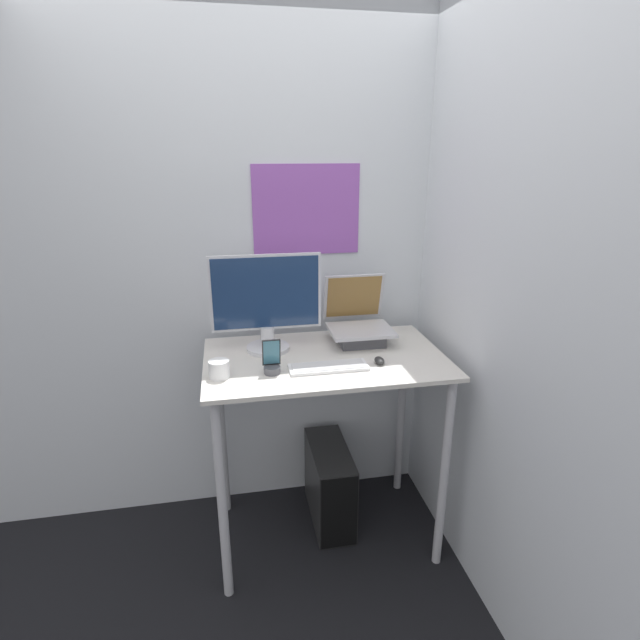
{
  "coord_description": "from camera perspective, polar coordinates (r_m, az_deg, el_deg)",
  "views": [
    {
      "loc": [
        -0.42,
        -1.74,
        1.9
      ],
      "look_at": [
        -0.02,
        0.34,
        1.18
      ],
      "focal_mm": 28.0,
      "sensor_mm": 36.0,
      "label": 1
    }
  ],
  "objects": [
    {
      "name": "ground_plane",
      "position": [
        2.61,
        2.16,
        -27.99
      ],
      "size": [
        12.0,
        12.0,
        0.0
      ],
      "primitive_type": "plane",
      "color": "black"
    },
    {
      "name": "cell_phone",
      "position": [
        2.13,
        -5.52,
        -4.95
      ],
      "size": [
        0.08,
        0.07,
        0.15
      ],
      "color": "#4C4C51",
      "rests_on": "desk"
    },
    {
      "name": "mouse",
      "position": [
        2.24,
        6.8,
        -4.63
      ],
      "size": [
        0.04,
        0.07,
        0.03
      ],
      "color": "#262626",
      "rests_on": "desk"
    },
    {
      "name": "keyboard",
      "position": [
        2.18,
        0.96,
        -5.4
      ],
      "size": [
        0.34,
        0.11,
        0.02
      ],
      "color": "white",
      "rests_on": "desk"
    },
    {
      "name": "computer_tower",
      "position": [
        2.81,
        1.1,
        -18.21
      ],
      "size": [
        0.19,
        0.47,
        0.43
      ],
      "color": "black",
      "rests_on": "ground_plane"
    },
    {
      "name": "laptop",
      "position": [
        2.47,
        4.49,
        -0.77
      ],
      "size": [
        0.31,
        0.31,
        0.32
      ],
      "color": "#4C4C51",
      "rests_on": "desk"
    },
    {
      "name": "wall_side_right",
      "position": [
        2.12,
        19.59,
        1.15
      ],
      "size": [
        0.05,
        6.0,
        2.6
      ],
      "color": "silver",
      "rests_on": "ground_plane"
    },
    {
      "name": "desk",
      "position": [
        2.38,
        0.57,
        -7.98
      ],
      "size": [
        1.1,
        0.68,
        1.0
      ],
      "color": "beige",
      "rests_on": "ground_plane"
    },
    {
      "name": "wall_back",
      "position": [
        2.61,
        -1.24,
        5.43
      ],
      "size": [
        6.0,
        0.06,
        2.6
      ],
      "color": "silver",
      "rests_on": "ground_plane"
    },
    {
      "name": "monitor",
      "position": [
        2.32,
        -6.14,
        1.68
      ],
      "size": [
        0.51,
        0.2,
        0.46
      ],
      "color": "silver",
      "rests_on": "desk"
    },
    {
      "name": "mug",
      "position": [
        2.13,
        -11.46,
        -5.52
      ],
      "size": [
        0.09,
        0.09,
        0.08
      ],
      "color": "white",
      "rests_on": "desk"
    }
  ]
}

